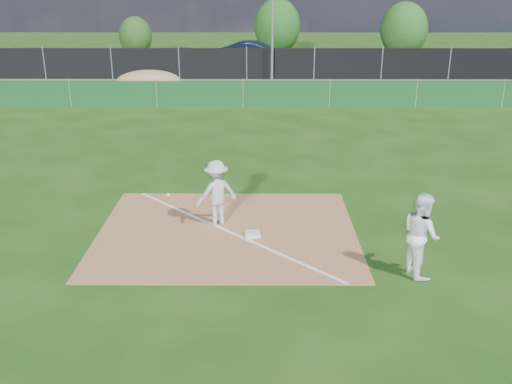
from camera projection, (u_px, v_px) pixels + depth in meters
ground at (240, 134)px, 21.82m from camera, size 90.00×90.00×0.00m
infield_dirt at (227, 231)px, 13.38m from camera, size 6.00×5.00×0.02m
foul_line at (227, 231)px, 13.38m from camera, size 5.01×5.01×0.01m
green_fence at (243, 94)px, 26.29m from camera, size 44.00×0.05×1.20m
dirt_mound at (149, 82)px, 29.60m from camera, size 3.38×2.60×1.17m
black_fence at (247, 64)px, 33.68m from camera, size 46.00×0.04×1.80m
parking_lot at (248, 67)px, 38.68m from camera, size 46.00×9.00×0.01m
light_pole at (273, 9)px, 32.31m from camera, size 0.16×0.16×8.00m
first_base at (253, 234)px, 13.13m from camera, size 0.38×0.38×0.07m
play_at_first at (216, 193)px, 13.52m from camera, size 1.80×1.00×1.59m
runner at (421, 234)px, 11.21m from camera, size 0.82×0.96×1.72m
car_left at (189, 56)px, 38.79m from camera, size 4.15×2.31×1.34m
car_mid at (256, 54)px, 38.52m from camera, size 5.29×2.82×1.65m
car_right at (317, 59)px, 37.46m from camera, size 4.67×2.80×1.27m
tree_left at (136, 36)px, 43.46m from camera, size 2.51×2.51×2.98m
tree_mid at (277, 26)px, 44.05m from camera, size 3.58×3.58×4.25m
tree_right at (404, 29)px, 42.16m from camera, size 3.45×3.45×4.10m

